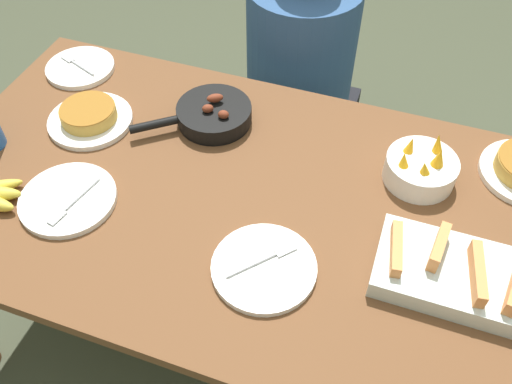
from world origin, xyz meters
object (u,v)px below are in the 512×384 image
melon_tray (450,272)px  frittata_plate_center (89,117)px  empty_plate_near_front (264,268)px  person_figure (298,92)px  skillet (212,114)px  empty_plate_far_left (68,199)px  empty_plate_far_right (80,68)px  fruit_bowl_mango (421,168)px

melon_tray → frittata_plate_center: size_ratio=1.35×
melon_tray → empty_plate_near_front: size_ratio=1.35×
melon_tray → empty_plate_near_front: (-0.39, -0.11, -0.02)m
person_figure → frittata_plate_center: bearing=-124.8°
skillet → empty_plate_far_left: bearing=21.9°
frittata_plate_center → empty_plate_far_right: frittata_plate_center is taller
skillet → empty_plate_far_left: skillet is taller
empty_plate_far_left → person_figure: bearing=69.5°
melon_tray → person_figure: bearing=124.7°
melon_tray → fruit_bowl_mango: fruit_bowl_mango is taller
skillet → person_figure: size_ratio=0.27×
fruit_bowl_mango → melon_tray: bearing=-69.5°
empty_plate_far_right → person_figure: person_figure is taller
melon_tray → fruit_bowl_mango: (-0.11, 0.28, 0.01)m
frittata_plate_center → empty_plate_far_right: 0.26m
frittata_plate_center → empty_plate_far_left: (0.10, -0.28, -0.01)m
skillet → person_figure: person_figure is taller
melon_tray → empty_plate_far_left: bearing=-174.9°
melon_tray → person_figure: (-0.57, 0.83, -0.28)m
fruit_bowl_mango → person_figure: 0.77m
frittata_plate_center → empty_plate_far_left: size_ratio=0.99×
empty_plate_near_front → frittata_plate_center: bearing=154.1°
melon_tray → skillet: 0.76m
melon_tray → person_figure: size_ratio=0.28×
fruit_bowl_mango → person_figure: size_ratio=0.16×
empty_plate_far_right → fruit_bowl_mango: bearing=-6.2°
person_figure → melon_tray: bearing=-55.3°
empty_plate_far_left → fruit_bowl_mango: (0.81, 0.37, 0.03)m
empty_plate_near_front → empty_plate_far_left: same height
skillet → fruit_bowl_mango: bearing=139.0°
empty_plate_far_left → empty_plate_near_front: bearing=-3.1°
empty_plate_near_front → fruit_bowl_mango: (0.28, 0.39, 0.03)m
empty_plate_near_front → skillet: bearing=125.2°
frittata_plate_center → empty_plate_near_front: frittata_plate_center is taller
empty_plate_near_front → empty_plate_far_right: same height
skillet → frittata_plate_center: size_ratio=1.27×
melon_tray → person_figure: 1.05m
empty_plate_near_front → empty_plate_far_left: bearing=176.9°
skillet → fruit_bowl_mango: fruit_bowl_mango is taller
skillet → melon_tray: bearing=117.3°
melon_tray → empty_plate_near_front: melon_tray is taller
empty_plate_far_left → fruit_bowl_mango: size_ratio=1.32×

